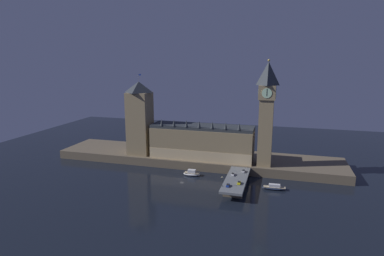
# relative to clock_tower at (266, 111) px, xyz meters

# --- Properties ---
(ground_plane) EXTENTS (400.00, 400.00, 0.00)m
(ground_plane) POSITION_rel_clock_tower_xyz_m (-52.36, -26.21, -44.92)
(ground_plane) COLOR black
(embankment) EXTENTS (220.00, 42.00, 6.37)m
(embankment) POSITION_rel_clock_tower_xyz_m (-52.36, 12.79, -41.74)
(embankment) COLOR brown
(embankment) RESTS_ON ground_plane
(parliament_hall) EXTENTS (76.01, 20.87, 30.03)m
(parliament_hall) POSITION_rel_clock_tower_xyz_m (-46.06, 4.54, -26.07)
(parliament_hall) COLOR #8E7A56
(parliament_hall) RESTS_ON embankment
(clock_tower) EXTENTS (11.62, 11.73, 72.92)m
(clock_tower) POSITION_rel_clock_tower_xyz_m (0.00, 0.00, 0.00)
(clock_tower) COLOR #8E7A56
(clock_tower) RESTS_ON embankment
(victoria_tower) EXTENTS (17.00, 17.00, 62.42)m
(victoria_tower) POSITION_rel_clock_tower_xyz_m (-95.74, 3.62, -10.20)
(victoria_tower) COLOR #8E7A56
(victoria_tower) RESTS_ON embankment
(bridge) EXTENTS (13.21, 46.00, 6.06)m
(bridge) POSITION_rel_clock_tower_xyz_m (-15.02, -31.21, -40.90)
(bridge) COLOR slate
(bridge) RESTS_ON ground_plane
(car_northbound_lead) EXTENTS (2.02, 4.63, 1.42)m
(car_northbound_lead) POSITION_rel_clock_tower_xyz_m (-17.93, -25.75, -38.19)
(car_northbound_lead) COLOR white
(car_northbound_lead) RESTS_ON bridge
(car_northbound_trail) EXTENTS (1.93, 4.56, 1.36)m
(car_northbound_trail) POSITION_rel_clock_tower_xyz_m (-17.93, -45.01, -38.23)
(car_northbound_trail) COLOR navy
(car_northbound_trail) RESTS_ON bridge
(car_southbound_lead) EXTENTS (1.93, 4.43, 1.53)m
(car_southbound_lead) POSITION_rel_clock_tower_xyz_m (-12.12, -39.37, -38.15)
(car_southbound_lead) COLOR yellow
(car_southbound_lead) RESTS_ON bridge
(car_southbound_trail) EXTENTS (1.92, 4.57, 1.53)m
(car_southbound_trail) POSITION_rel_clock_tower_xyz_m (-12.12, -17.96, -38.14)
(car_southbound_trail) COLOR silver
(car_southbound_trail) RESTS_ON bridge
(street_lamp_near) EXTENTS (1.34, 0.60, 6.06)m
(street_lamp_near) POSITION_rel_clock_tower_xyz_m (-21.24, -45.93, -35.07)
(street_lamp_near) COLOR #2D3333
(street_lamp_near) RESTS_ON bridge
(boat_upstream) EXTENTS (12.06, 5.26, 4.29)m
(boat_upstream) POSITION_rel_clock_tower_xyz_m (-47.73, -17.79, -43.36)
(boat_upstream) COLOR white
(boat_upstream) RESTS_ON ground_plane
(boat_downstream) EXTENTS (15.27, 4.84, 3.58)m
(boat_downstream) POSITION_rel_clock_tower_xyz_m (8.33, -27.79, -43.62)
(boat_downstream) COLOR #1E2842
(boat_downstream) RESTS_ON ground_plane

